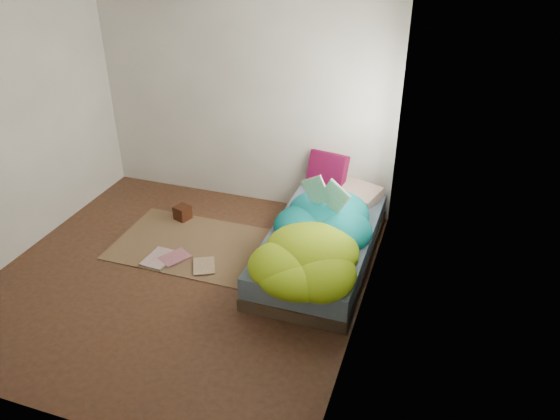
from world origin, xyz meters
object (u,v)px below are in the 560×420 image
at_px(pillow_magenta, 327,172).
at_px(wooden_box, 183,213).
at_px(bed, 321,246).
at_px(floor_book_b, 169,253).
at_px(open_book, 325,185).
at_px(floor_book_a, 149,256).

xyz_separation_m(pillow_magenta, wooden_box, (-1.52, -0.63, -0.46)).
distance_m(bed, floor_book_b, 1.57).
bearing_deg(wooden_box, pillow_magenta, 22.56).
bearing_deg(open_book, wooden_box, -168.59).
xyz_separation_m(pillow_magenta, open_book, (0.17, -0.81, 0.26)).
bearing_deg(pillow_magenta, bed, -65.82).
xyz_separation_m(bed, open_book, (-0.01, 0.11, 0.64)).
xyz_separation_m(bed, wooden_box, (-1.70, 0.28, -0.08)).
height_order(pillow_magenta, floor_book_b, pillow_magenta).
relative_size(pillow_magenta, floor_book_a, 1.22).
bearing_deg(pillow_magenta, wooden_box, -144.58).
xyz_separation_m(pillow_magenta, floor_book_a, (-1.50, -1.44, -0.53)).
height_order(wooden_box, floor_book_a, wooden_box).
bearing_deg(bed, pillow_magenta, 101.31).
relative_size(wooden_box, floor_book_b, 0.54).
distance_m(open_book, wooden_box, 1.85).
relative_size(bed, floor_book_b, 6.86).
bearing_deg(wooden_box, open_book, -5.94).
distance_m(bed, open_book, 0.65).
xyz_separation_m(bed, pillow_magenta, (-0.18, 0.91, 0.39)).
xyz_separation_m(open_book, floor_book_b, (-1.49, -0.52, -0.79)).
distance_m(bed, wooden_box, 1.73).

